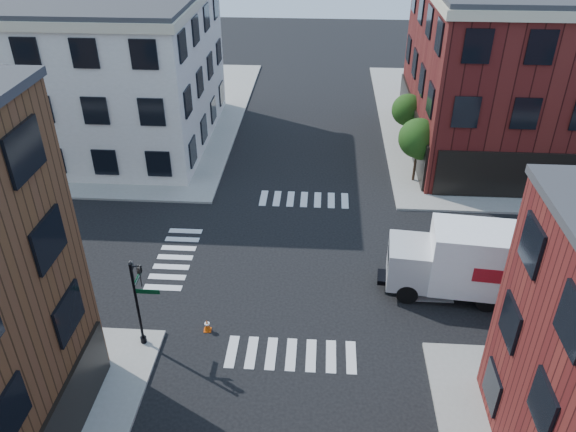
# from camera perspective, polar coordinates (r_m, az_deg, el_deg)

# --- Properties ---
(ground) EXTENTS (120.00, 120.00, 0.00)m
(ground) POSITION_cam_1_polar(r_m,az_deg,el_deg) (31.37, 1.11, -4.73)
(ground) COLOR black
(ground) RESTS_ON ground
(sidewalk_ne) EXTENTS (30.00, 30.00, 0.15)m
(sidewalk_ne) POSITION_cam_1_polar(r_m,az_deg,el_deg) (53.63, 25.62, 8.35)
(sidewalk_ne) COLOR gray
(sidewalk_ne) RESTS_ON ground
(sidewalk_nw) EXTENTS (30.00, 30.00, 0.15)m
(sidewalk_nw) POSITION_cam_1_polar(r_m,az_deg,el_deg) (54.46, -20.69, 9.78)
(sidewalk_nw) COLOR gray
(sidewalk_nw) RESTS_ON ground
(building_nw) EXTENTS (22.00, 16.00, 11.00)m
(building_nw) POSITION_cam_1_polar(r_m,az_deg,el_deg) (47.67, -21.92, 13.55)
(building_nw) COLOR beige
(building_nw) RESTS_ON ground
(tree_near) EXTENTS (2.69, 2.69, 4.49)m
(tree_near) POSITION_cam_1_polar(r_m,az_deg,el_deg) (38.97, 13.18, 7.50)
(tree_near) COLOR black
(tree_near) RESTS_ON ground
(tree_far) EXTENTS (2.43, 2.43, 4.07)m
(tree_far) POSITION_cam_1_polar(r_m,az_deg,el_deg) (44.56, 12.12, 10.34)
(tree_far) COLOR black
(tree_far) RESTS_ON ground
(signal_pole) EXTENTS (1.29, 1.24, 4.60)m
(signal_pole) POSITION_cam_1_polar(r_m,az_deg,el_deg) (25.55, -14.98, -7.72)
(signal_pole) COLOR black
(signal_pole) RESTS_ON ground
(box_truck) EXTENTS (8.80, 3.39, 3.90)m
(box_truck) POSITION_cam_1_polar(r_m,az_deg,el_deg) (29.49, 18.73, -4.49)
(box_truck) COLOR white
(box_truck) RESTS_ON ground
(traffic_cone) EXTENTS (0.38, 0.38, 0.64)m
(traffic_cone) POSITION_cam_1_polar(r_m,az_deg,el_deg) (27.25, -8.21, -10.95)
(traffic_cone) COLOR #D64C09
(traffic_cone) RESTS_ON ground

